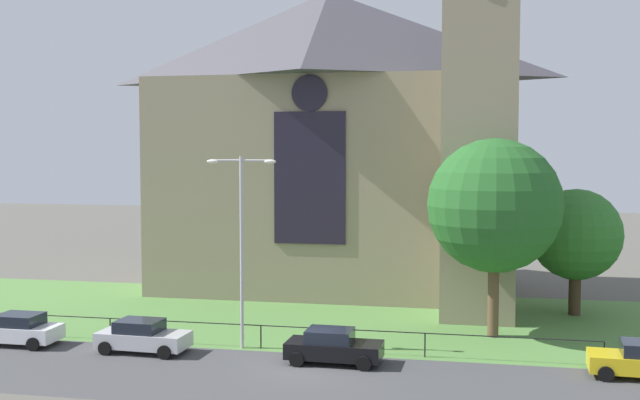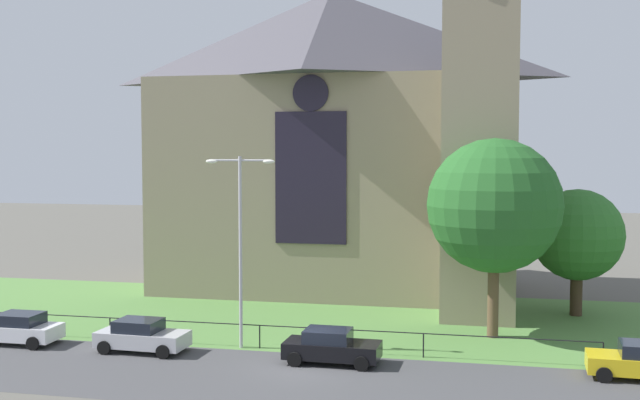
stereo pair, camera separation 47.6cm
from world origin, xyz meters
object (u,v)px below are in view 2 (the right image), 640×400
object	(u,v)px
church_building	(340,137)
parked_car_white	(17,329)
tree_right_far	(577,235)
tree_right_near	(494,206)
parked_car_black	(331,347)
parked_car_silver	(142,336)
streetlamp_near	(240,228)

from	to	relation	value
church_building	parked_car_white	world-z (taller)	church_building
tree_right_far	church_building	bearing A→B (deg)	159.76
parked_car_white	tree_right_far	bearing A→B (deg)	-155.24
tree_right_near	parked_car_black	world-z (taller)	tree_right_near
parked_car_black	tree_right_near	bearing A→B (deg)	43.78
tree_right_near	tree_right_far	xyz separation A→B (m)	(4.66, 6.23, -2.03)
parked_car_silver	streetlamp_near	bearing A→B (deg)	23.29
tree_right_far	streetlamp_near	world-z (taller)	streetlamp_near
church_building	parked_car_silver	distance (m)	21.23
tree_right_far	streetlamp_near	distance (m)	19.70
tree_right_near	streetlamp_near	world-z (taller)	tree_right_near
streetlamp_near	tree_right_far	bearing A→B (deg)	33.79
tree_right_near	parked_car_white	bearing A→B (deg)	-164.40
streetlamp_near	parked_car_black	world-z (taller)	streetlamp_near
streetlamp_near	tree_right_near	bearing A→B (deg)	21.93
church_building	tree_right_far	world-z (taller)	church_building
parked_car_silver	parked_car_black	distance (m)	9.01
parked_car_white	parked_car_silver	world-z (taller)	same
tree_right_near	parked_car_black	bearing A→B (deg)	-137.39
parked_car_white	parked_car_black	xyz separation A→B (m)	(15.54, -0.13, 0.00)
tree_right_near	tree_right_far	distance (m)	8.04
tree_right_near	parked_car_black	distance (m)	11.15
tree_right_near	parked_car_silver	xyz separation A→B (m)	(-15.99, -6.36, -5.86)
tree_right_near	tree_right_far	world-z (taller)	tree_right_near
streetlamp_near	church_building	bearing A→B (deg)	84.19
tree_right_far	parked_car_black	xyz separation A→B (m)	(-11.63, -12.65, -3.84)
parked_car_white	tree_right_near	bearing A→B (deg)	-164.37
parked_car_white	parked_car_black	distance (m)	15.54
tree_right_far	parked_car_white	size ratio (longest dim) A/B	1.71
tree_right_far	parked_car_silver	xyz separation A→B (m)	(-20.65, -12.59, -3.84)
church_building	parked_car_black	bearing A→B (deg)	-80.42
tree_right_near	parked_car_black	size ratio (longest dim) A/B	2.36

